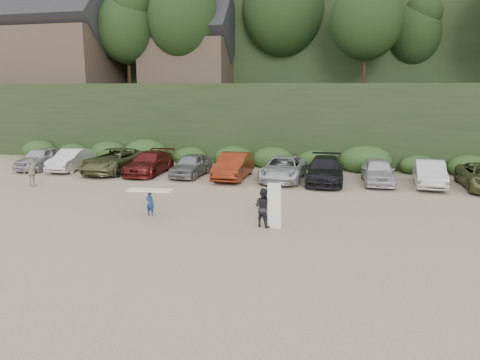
# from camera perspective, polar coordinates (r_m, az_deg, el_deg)

# --- Properties ---
(ground) EXTENTS (120.00, 120.00, 0.00)m
(ground) POSITION_cam_1_polar(r_m,az_deg,el_deg) (19.83, 2.51, -5.58)
(ground) COLOR tan
(ground) RESTS_ON ground
(hillside_backdrop) EXTENTS (90.00, 41.50, 28.00)m
(hillside_backdrop) POSITION_cam_1_polar(r_m,az_deg,el_deg) (54.93, 10.53, 16.84)
(hillside_backdrop) COLOR black
(hillside_backdrop) RESTS_ON ground
(parked_cars) EXTENTS (36.53, 5.93, 1.63)m
(parked_cars) POSITION_cam_1_polar(r_m,az_deg,el_deg) (29.25, 5.48, 1.44)
(parked_cars) COLOR #AFAEB3
(parked_cars) RESTS_ON ground
(distant_walker) EXTENTS (0.69, 1.02, 1.61)m
(distant_walker) POSITION_cam_1_polar(r_m,az_deg,el_deg) (29.92, -24.09, 0.79)
(distant_walker) COLOR #A8A58E
(distant_walker) RESTS_ON ground
(child_surfer) EXTENTS (2.07, 0.76, 1.21)m
(child_surfer) POSITION_cam_1_polar(r_m,az_deg,el_deg) (21.56, -10.93, -2.12)
(child_surfer) COLOR navy
(child_surfer) RESTS_ON ground
(adult_surfer) EXTENTS (1.28, 0.88, 1.94)m
(adult_surfer) POSITION_cam_1_polar(r_m,az_deg,el_deg) (19.48, 2.95, -3.34)
(adult_surfer) COLOR black
(adult_surfer) RESTS_ON ground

